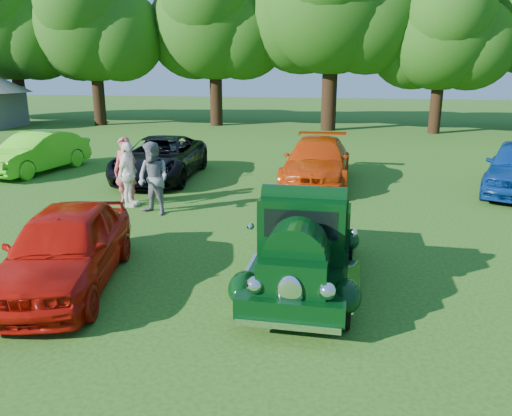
% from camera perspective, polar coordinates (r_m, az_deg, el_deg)
% --- Properties ---
extents(ground, '(120.00, 120.00, 0.00)m').
position_cam_1_polar(ground, '(9.54, -3.65, -7.98)').
color(ground, '#234D12').
rests_on(ground, ground).
extents(hero_pickup, '(2.06, 4.42, 1.73)m').
position_cam_1_polar(hero_pickup, '(9.05, 5.51, -4.24)').
color(hero_pickup, black).
rests_on(hero_pickup, ground).
extents(red_convertible, '(2.69, 4.57, 1.46)m').
position_cam_1_polar(red_convertible, '(9.58, -20.96, -4.24)').
color(red_convertible, '#B00F07').
rests_on(red_convertible, ground).
extents(back_car_lime, '(2.20, 4.70, 1.49)m').
position_cam_1_polar(back_car_lime, '(20.69, -23.85, 5.80)').
color(back_car_lime, '#47CB1B').
rests_on(back_car_lime, ground).
extents(back_car_black, '(2.89, 5.51, 1.48)m').
position_cam_1_polar(back_car_black, '(18.12, -10.87, 5.62)').
color(back_car_black, black).
rests_on(back_car_black, ground).
extents(back_car_orange, '(2.14, 5.26, 1.53)m').
position_cam_1_polar(back_car_orange, '(17.12, 6.99, 5.28)').
color(back_car_orange, '#C13506').
rests_on(back_car_orange, ground).
extents(spectator_pink, '(0.75, 0.53, 1.95)m').
position_cam_1_polar(spectator_pink, '(14.82, -14.68, 4.11)').
color(spectator_pink, '#B84E4B').
rests_on(spectator_pink, ground).
extents(spectator_grey, '(1.17, 1.05, 1.96)m').
position_cam_1_polar(spectator_grey, '(13.60, -11.64, 3.30)').
color(spectator_grey, slate).
rests_on(spectator_grey, ground).
extents(spectator_white, '(0.48, 1.09, 1.84)m').
position_cam_1_polar(spectator_white, '(14.56, -14.41, 3.71)').
color(spectator_white, white).
rests_on(spectator_white, ground).
extents(tree_line, '(63.05, 9.46, 12.18)m').
position_cam_1_polar(tree_line, '(32.91, 10.48, 21.01)').
color(tree_line, '#301D10').
rests_on(tree_line, ground).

